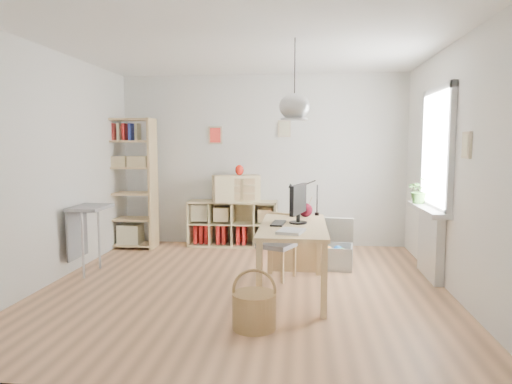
# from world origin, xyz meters

# --- Properties ---
(ground) EXTENTS (4.50, 4.50, 0.00)m
(ground) POSITION_xyz_m (0.00, 0.00, 0.00)
(ground) COLOR tan
(ground) RESTS_ON ground
(room_shell) EXTENTS (4.50, 4.50, 4.50)m
(room_shell) POSITION_xyz_m (0.55, -0.15, 2.00)
(room_shell) COLOR white
(room_shell) RESTS_ON ground
(window_unit) EXTENTS (0.07, 1.16, 1.46)m
(window_unit) POSITION_xyz_m (2.23, 0.60, 1.55)
(window_unit) COLOR white
(window_unit) RESTS_ON ground
(radiator) EXTENTS (0.10, 0.80, 0.80)m
(radiator) POSITION_xyz_m (2.19, 0.60, 0.40)
(radiator) COLOR silver
(radiator) RESTS_ON ground
(windowsill) EXTENTS (0.22, 1.20, 0.06)m
(windowsill) POSITION_xyz_m (2.14, 0.60, 0.83)
(windowsill) COLOR silver
(windowsill) RESTS_ON radiator
(desk) EXTENTS (0.70, 1.50, 0.75)m
(desk) POSITION_xyz_m (0.55, -0.15, 0.66)
(desk) COLOR #DFC280
(desk) RESTS_ON ground
(cube_shelf) EXTENTS (1.40, 0.38, 0.72)m
(cube_shelf) POSITION_xyz_m (-0.47, 2.08, 0.30)
(cube_shelf) COLOR beige
(cube_shelf) RESTS_ON ground
(tall_bookshelf) EXTENTS (0.80, 0.38, 2.00)m
(tall_bookshelf) POSITION_xyz_m (-2.04, 1.80, 1.09)
(tall_bookshelf) COLOR #DFC280
(tall_bookshelf) RESTS_ON ground
(side_table) EXTENTS (0.40, 0.55, 0.85)m
(side_table) POSITION_xyz_m (-2.04, 0.35, 0.67)
(side_table) COLOR gray
(side_table) RESTS_ON ground
(chair) EXTENTS (0.50, 0.50, 0.77)m
(chair) POSITION_xyz_m (0.36, 0.43, 0.44)
(chair) COLOR gray
(chair) RESTS_ON ground
(wicker_basket) EXTENTS (0.39, 0.38, 0.53)m
(wicker_basket) POSITION_xyz_m (0.23, -1.15, 0.17)
(wicker_basket) COLOR #997545
(wicker_basket) RESTS_ON ground
(storage_chest) EXTENTS (0.66, 0.73, 0.62)m
(storage_chest) POSITION_xyz_m (1.02, 0.96, 0.20)
(storage_chest) COLOR beige
(storage_chest) RESTS_ON ground
(monitor) EXTENTS (0.20, 0.48, 0.43)m
(monitor) POSITION_xyz_m (0.60, -0.07, 0.99)
(monitor) COLOR black
(monitor) RESTS_ON desk
(keyboard) EXTENTS (0.16, 0.35, 0.02)m
(keyboard) POSITION_xyz_m (0.39, -0.13, 0.76)
(keyboard) COLOR black
(keyboard) RESTS_ON desk
(task_lamp) EXTENTS (0.37, 0.14, 0.40)m
(task_lamp) POSITION_xyz_m (0.64, 0.47, 1.02)
(task_lamp) COLOR black
(task_lamp) RESTS_ON desk
(yarn_ball) EXTENTS (0.16, 0.16, 0.16)m
(yarn_ball) POSITION_xyz_m (0.68, 0.39, 0.83)
(yarn_ball) COLOR #460912
(yarn_ball) RESTS_ON desk
(paper_tray) EXTENTS (0.29, 0.33, 0.03)m
(paper_tray) POSITION_xyz_m (0.54, -0.60, 0.76)
(paper_tray) COLOR silver
(paper_tray) RESTS_ON desk
(drawer_chest) EXTENTS (0.78, 0.54, 0.41)m
(drawer_chest) POSITION_xyz_m (-0.39, 2.04, 0.92)
(drawer_chest) COLOR beige
(drawer_chest) RESTS_ON cube_shelf
(red_vase) EXTENTS (0.13, 0.13, 0.16)m
(red_vase) POSITION_xyz_m (-0.34, 2.04, 1.21)
(red_vase) COLOR #A9180E
(red_vase) RESTS_ON drawer_chest
(potted_plant) EXTENTS (0.30, 0.27, 0.33)m
(potted_plant) POSITION_xyz_m (2.12, 0.93, 1.03)
(potted_plant) COLOR #335C22
(potted_plant) RESTS_ON windowsill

